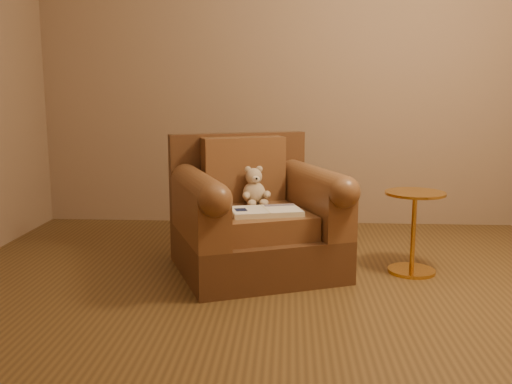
{
  "coord_description": "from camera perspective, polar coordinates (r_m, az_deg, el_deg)",
  "views": [
    {
      "loc": [
        0.05,
        -2.7,
        1.1
      ],
      "look_at": [
        -0.15,
        0.63,
        0.5
      ],
      "focal_mm": 40.0,
      "sensor_mm": 36.0,
      "label": 1
    }
  ],
  "objects": [
    {
      "name": "teddy_bear",
      "position": [
        3.55,
        -0.13,
        0.2
      ],
      "size": [
        0.18,
        0.21,
        0.25
      ],
      "rotation": [
        0.0,
        0.0,
        0.33
      ],
      "color": "tan",
      "rests_on": "armchair"
    },
    {
      "name": "side_table",
      "position": [
        3.58,
        15.47,
        -3.64
      ],
      "size": [
        0.36,
        0.36,
        0.5
      ],
      "color": "gold",
      "rests_on": "floor"
    },
    {
      "name": "guidebook",
      "position": [
        3.3,
        0.98,
        -1.95
      ],
      "size": [
        0.45,
        0.34,
        0.03
      ],
      "rotation": [
        0.0,
        0.0,
        0.26
      ],
      "color": "beige",
      "rests_on": "armchair"
    },
    {
      "name": "armchair",
      "position": [
        3.51,
        -0.16,
        -2.72
      ],
      "size": [
        1.17,
        1.14,
        0.82
      ],
      "rotation": [
        0.0,
        0.0,
        0.38
      ],
      "color": "#52311B",
      "rests_on": "floor"
    },
    {
      "name": "floor",
      "position": [
        2.92,
        2.27,
        -11.99
      ],
      "size": [
        4.0,
        4.0,
        0.0
      ],
      "primitive_type": "plane",
      "color": "brown",
      "rests_on": "ground"
    }
  ]
}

